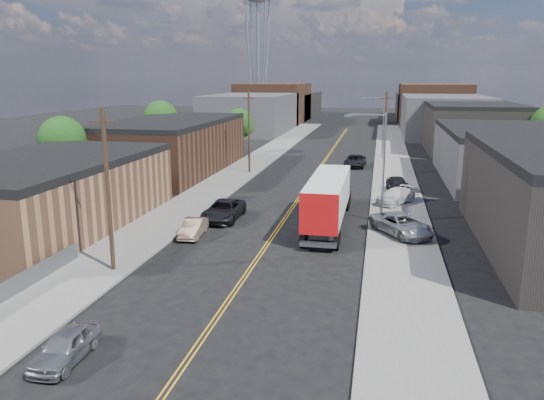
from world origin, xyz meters
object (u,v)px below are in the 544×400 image
at_px(car_left_a, 65,346).
at_px(car_left_c, 224,210).
at_px(car_right_lot_c, 398,184).
at_px(semi_truck, 330,195).
at_px(car_right_lot_b, 396,196).
at_px(car_left_b, 193,228).
at_px(car_ahead_truck, 355,161).
at_px(car_right_lot_a, 402,224).

height_order(car_left_a, car_left_c, car_left_c).
distance_m(car_left_c, car_right_lot_c, 19.88).
relative_size(semi_truck, car_right_lot_b, 3.22).
height_order(car_left_b, car_ahead_truck, car_ahead_truck).
xyz_separation_m(car_left_c, car_right_lot_c, (14.62, 13.47, 0.13)).
xyz_separation_m(car_left_b, car_ahead_truck, (10.37, 34.44, 0.12)).
bearing_deg(car_ahead_truck, semi_truck, -88.67).
bearing_deg(semi_truck, car_right_lot_c, 65.44).
bearing_deg(car_right_lot_c, car_left_b, -139.57).
distance_m(car_left_a, car_left_b, 18.21).
height_order(semi_truck, car_left_b, semi_truck).
bearing_deg(car_left_b, car_left_a, -91.37).
bearing_deg(car_left_b, car_right_lot_c, 46.01).
bearing_deg(car_ahead_truck, car_left_b, -104.01).
bearing_deg(car_left_a, car_right_lot_b, 63.91).
bearing_deg(car_left_c, car_right_lot_a, -8.02).
xyz_separation_m(car_left_c, car_right_lot_b, (14.33, 8.30, 0.04)).
height_order(car_right_lot_b, car_right_lot_c, car_right_lot_c).
bearing_deg(car_right_lot_c, car_right_lot_b, -102.84).
xyz_separation_m(car_left_a, car_right_lot_c, (14.62, 36.72, 0.27)).
relative_size(car_left_b, car_right_lot_c, 0.86).
relative_size(car_left_c, car_right_lot_b, 1.21).
relative_size(car_left_c, car_right_lot_a, 1.04).
bearing_deg(car_right_lot_a, car_left_c, 138.58).
bearing_deg(car_left_c, car_left_b, -100.12).
bearing_deg(car_right_lot_c, car_left_c, -147.03).
bearing_deg(car_right_lot_b, car_left_a, -82.81).
bearing_deg(car_right_lot_a, semi_truck, 120.61).
distance_m(semi_truck, car_left_c, 8.96).
height_order(car_left_c, car_right_lot_b, car_left_c).
bearing_deg(car_right_lot_a, car_left_b, 157.65).
distance_m(semi_truck, car_left_a, 25.66).
bearing_deg(car_left_c, car_right_lot_b, 29.70).
height_order(car_right_lot_c, car_ahead_truck, car_right_lot_c).
height_order(car_right_lot_a, car_right_lot_c, car_right_lot_c).
distance_m(car_left_a, car_ahead_truck, 53.48).
xyz_separation_m(semi_truck, car_left_a, (-8.79, -24.05, -1.67)).
bearing_deg(semi_truck, car_left_a, -109.96).
bearing_deg(car_left_b, car_left_c, 76.16).
distance_m(semi_truck, car_ahead_truck, 28.63).
height_order(semi_truck, car_right_lot_b, semi_truck).
relative_size(semi_truck, car_right_lot_c, 3.35).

